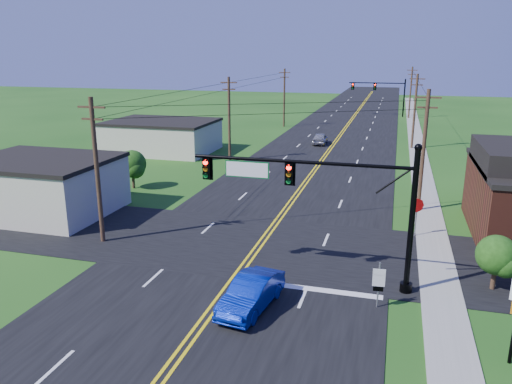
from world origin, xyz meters
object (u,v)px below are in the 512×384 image
(blue_car, at_px, (251,294))
(route_sign, at_px, (379,282))
(signal_mast_far, at_px, (380,91))
(signal_mast_main, at_px, (319,194))
(stop_sign, at_px, (417,209))

(blue_car, height_order, route_sign, route_sign)
(signal_mast_far, distance_m, route_sign, 74.15)
(signal_mast_main, distance_m, stop_sign, 10.08)
(signal_mast_far, height_order, stop_sign, signal_mast_far)
(signal_mast_far, bearing_deg, route_sign, -87.63)
(signal_mast_far, xyz_separation_m, blue_car, (-2.56, -75.66, -3.79))
(blue_car, bearing_deg, signal_mast_main, 64.92)
(signal_mast_main, xyz_separation_m, signal_mast_far, (0.10, 72.00, -0.20))
(route_sign, bearing_deg, blue_car, -168.75)
(blue_car, relative_size, route_sign, 2.00)
(signal_mast_far, bearing_deg, signal_mast_main, -90.08)
(signal_mast_main, xyz_separation_m, blue_car, (-2.47, -3.66, -4.00))
(stop_sign, bearing_deg, route_sign, -124.34)
(signal_mast_far, bearing_deg, stop_sign, -85.54)
(blue_car, bearing_deg, stop_sign, 66.46)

